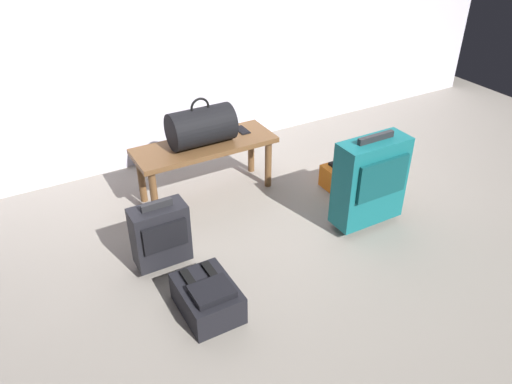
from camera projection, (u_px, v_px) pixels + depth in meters
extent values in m
plane|color=gray|center=(308.00, 246.00, 3.17)|extent=(6.60, 6.60, 0.00)
cube|color=brown|center=(205.00, 146.00, 3.49)|extent=(1.00, 0.36, 0.04)
cylinder|color=brown|center=(154.00, 196.00, 3.32)|extent=(0.05, 0.05, 0.37)
cylinder|color=brown|center=(268.00, 164.00, 3.69)|extent=(0.05, 0.05, 0.37)
cylinder|color=brown|center=(141.00, 178.00, 3.51)|extent=(0.05, 0.05, 0.37)
cylinder|color=brown|center=(251.00, 150.00, 3.88)|extent=(0.05, 0.05, 0.37)
cylinder|color=black|center=(201.00, 127.00, 3.40)|extent=(0.44, 0.26, 0.26)
torus|color=black|center=(200.00, 107.00, 3.33)|extent=(0.14, 0.02, 0.14)
cube|color=black|center=(242.00, 130.00, 3.65)|extent=(0.07, 0.14, 0.01)
cube|color=black|center=(242.00, 130.00, 3.65)|extent=(0.06, 0.13, 0.00)
cube|color=#14666B|center=(370.00, 181.00, 3.19)|extent=(0.47, 0.19, 0.57)
cube|color=#0E474A|center=(383.00, 179.00, 3.07)|extent=(0.37, 0.02, 0.26)
cube|color=#262628|center=(376.00, 138.00, 3.03)|extent=(0.26, 0.03, 0.04)
cylinder|color=black|center=(338.00, 222.00, 3.34)|extent=(0.02, 0.05, 0.05)
cylinder|color=black|center=(376.00, 209.00, 3.47)|extent=(0.02, 0.05, 0.05)
cube|color=black|center=(160.00, 235.00, 2.88)|extent=(0.32, 0.16, 0.37)
cube|color=black|center=(165.00, 237.00, 2.79)|extent=(0.26, 0.02, 0.17)
cube|color=#262628|center=(157.00, 205.00, 2.77)|extent=(0.18, 0.03, 0.04)
cylinder|color=black|center=(143.00, 263.00, 2.99)|extent=(0.02, 0.05, 0.05)
cylinder|color=black|center=(178.00, 252.00, 3.08)|extent=(0.02, 0.05, 0.05)
cube|color=black|center=(207.00, 298.00, 2.66)|extent=(0.28, 0.38, 0.17)
cube|color=black|center=(212.00, 291.00, 2.55)|extent=(0.21, 0.17, 0.04)
cube|color=black|center=(190.00, 281.00, 2.63)|extent=(0.04, 0.19, 0.02)
cube|color=black|center=(212.00, 273.00, 2.68)|extent=(0.04, 0.19, 0.02)
cube|color=orange|center=(350.00, 181.00, 3.67)|extent=(0.28, 0.38, 0.17)
cube|color=#AD5514|center=(357.00, 173.00, 3.57)|extent=(0.21, 0.17, 0.04)
cube|color=black|center=(338.00, 168.00, 3.64)|extent=(0.04, 0.19, 0.02)
cube|color=black|center=(352.00, 164.00, 3.69)|extent=(0.04, 0.19, 0.02)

